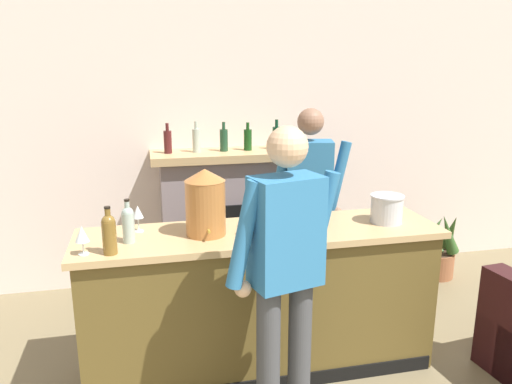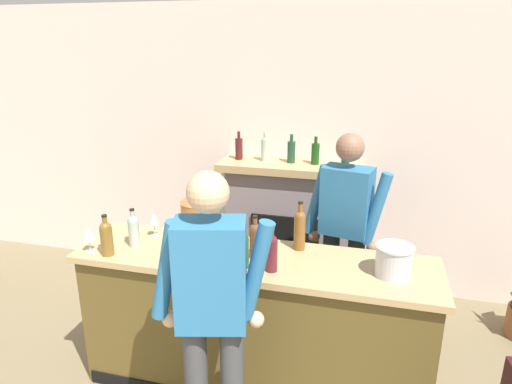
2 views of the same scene
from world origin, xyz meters
The scene contains 16 objects.
wall_back_panel centered at (0.00, 4.56, 1.38)m, with size 12.00×0.07×2.75m.
bar_counter centered at (0.13, 2.88, 0.51)m, with size 2.42×0.63×1.02m.
fireplace_stone centered at (0.11, 4.30, 0.67)m, with size 1.32×0.52×1.60m.
potted_plant_corner centered at (2.23, 4.01, 0.26)m, with size 0.39×0.38×0.71m.
person_customer centered at (0.10, 2.19, 1.00)m, with size 0.64×0.37×1.80m.
person_bartender centered at (0.68, 3.53, 0.98)m, with size 0.65×0.37×1.76m.
copper_dispenser centered at (-0.23, 2.88, 1.24)m, with size 0.26×0.30×0.43m.
ice_bucket_steel centered at (1.02, 2.86, 1.12)m, with size 0.23×0.23×0.19m.
wine_bottle_chardonnay_pale centered at (-0.82, 2.67, 1.15)m, with size 0.08×0.08×0.29m.
wine_bottle_merlot_tall centered at (0.40, 3.08, 1.18)m, with size 0.08×0.08×0.35m.
wine_bottle_cabernet_heavy centered at (0.10, 2.73, 1.15)m, with size 0.08×0.08×0.29m.
wine_bottle_rose_blush centered at (0.14, 2.88, 1.16)m, with size 0.08×0.08×0.30m.
wine_bottle_burgundy_dark centered at (-0.72, 2.84, 1.15)m, with size 0.08×0.08×0.28m.
wine_bottle_port_short centered at (0.29, 2.73, 1.16)m, with size 0.08×0.08×0.29m.
wine_glass_near_bucket centered at (-0.97, 2.69, 1.14)m, with size 0.08×0.08×0.17m.
wine_glass_front_left centered at (-0.66, 3.03, 1.15)m, with size 0.07×0.07×0.18m.
Camera 1 is at (-0.59, -0.16, 2.10)m, focal length 35.00 mm.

